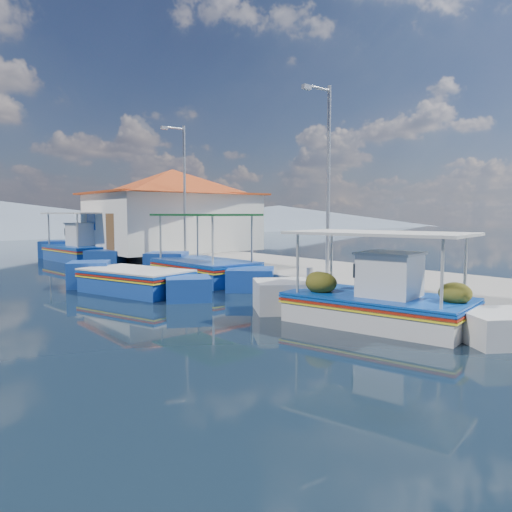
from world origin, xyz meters
TOP-DOWN VIEW (x-y plane):
  - ground at (0.00, 0.00)m, footprint 160.00×160.00m
  - quay at (5.90, 6.00)m, footprint 5.00×44.00m
  - bollards at (3.80, 5.25)m, footprint 0.20×17.20m
  - main_caique at (1.86, -2.05)m, footprint 3.10×6.86m
  - caique_green_canopy at (2.61, 6.31)m, footprint 2.42×7.37m
  - caique_blue_hull at (-0.46, 5.50)m, footprint 3.06×6.04m
  - caique_far at (1.81, 17.16)m, footprint 2.80×8.05m
  - harbor_building at (6.20, 15.00)m, footprint 10.49×10.49m
  - lamp_post_near at (4.51, 2.00)m, footprint 1.21×0.14m
  - lamp_post_far at (4.51, 11.00)m, footprint 1.21×0.14m
  - mountain_ridge at (6.54, 56.00)m, footprint 171.40×96.00m

SIDE VIEW (x-z plane):
  - ground at x=0.00m, z-range 0.00..0.00m
  - quay at x=5.90m, z-range 0.00..0.50m
  - caique_blue_hull at x=-0.46m, z-range -0.26..0.87m
  - caique_green_canopy at x=2.61m, z-range -0.97..1.79m
  - main_caique at x=1.86m, z-range -0.71..1.61m
  - caique_far at x=1.81m, z-range -0.89..1.94m
  - bollards at x=3.80m, z-range 0.50..0.80m
  - mountain_ridge at x=6.54m, z-range -0.71..4.79m
  - harbor_building at x=6.20m, z-range 0.58..4.98m
  - lamp_post_near at x=4.51m, z-range 0.85..6.85m
  - lamp_post_far at x=4.51m, z-range 0.85..6.85m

